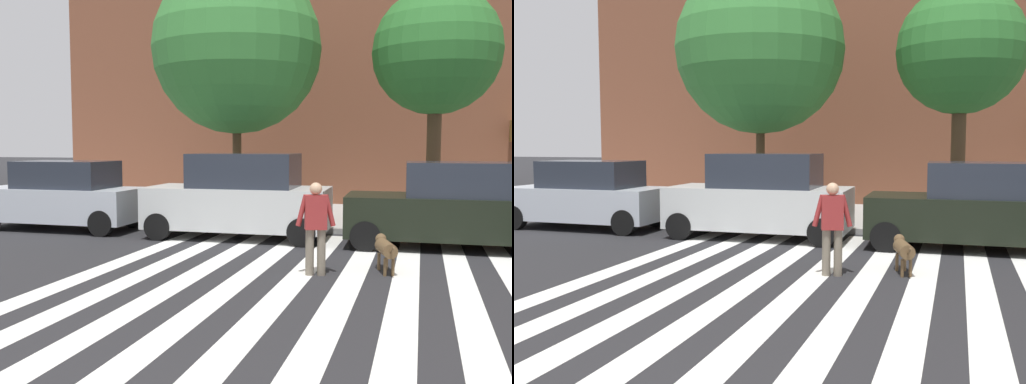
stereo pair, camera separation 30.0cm
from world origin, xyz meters
The scene contains 10 objects.
ground_plane centered at (0.00, 6.17, 0.00)m, with size 160.00×160.00×0.00m, color #232326.
sidewalk_far centered at (0.00, 15.34, 0.07)m, with size 80.00×6.00×0.15m, color #A5A3A0.
crosswalk_stripes centered at (-0.36, 6.17, 0.00)m, with size 7.65×11.74×0.01m.
parked_car_near_curb centered at (-7.68, 11.12, 0.90)m, with size 4.37×1.93×1.86m.
parked_car_behind_first centered at (-2.63, 11.12, 1.00)m, with size 4.52×2.04×2.08m.
parked_car_third_in_line centered at (2.47, 11.12, 0.92)m, with size 4.86×2.09×1.91m.
street_tree_nearest centered at (-3.46, 13.43, 5.00)m, with size 4.81×4.81×7.27m.
street_tree_middle centered at (1.95, 13.66, 4.70)m, with size 3.31×3.31×6.24m.
pedestrian_dog_walker centered at (-0.10, 7.67, 0.93)m, with size 0.70×0.34×1.64m.
dog_on_leash centered at (1.07, 8.25, 0.44)m, with size 0.47×1.08×0.65m.
Camera 1 is at (1.67, -1.99, 2.29)m, focal length 39.53 mm.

